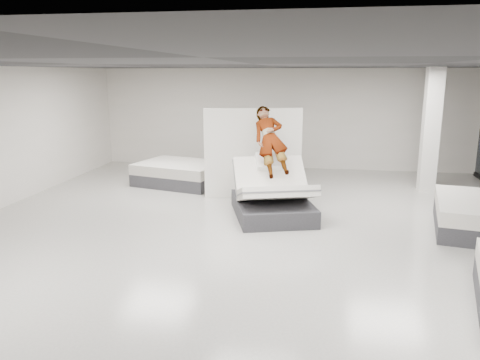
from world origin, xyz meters
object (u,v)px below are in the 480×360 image
Objects in this scene: hero_bed at (273,198)px; flat_bed_left_far at (180,173)px; person at (270,154)px; remote at (283,167)px; column at (431,130)px; divider_panel at (253,153)px.

hero_bed is 0.95× the size of flat_bed_left_far.
remote is at bearing -57.85° from person.
hero_bed is at bearing -90.00° from person.
column reaches higher than hero_bed.
hero_bed is 1.37× the size of person.
remote is 4.63m from column.
remote is 4.07m from flat_bed_left_far.
divider_panel is at bearing -163.14° from column.
divider_panel is at bearing 112.12° from hero_bed.
column reaches higher than divider_panel.
flat_bed_left_far is at bearing 123.48° from remote.
column reaches higher than person.
person reaches higher than flat_bed_left_far.
remote is 0.04× the size of column.
flat_bed_left_far is 6.77m from column.
column is at bearing 22.39° from remote.
column reaches higher than flat_bed_left_far.
column is at bearing 17.40° from person.
remote reaches higher than flat_bed_left_far.
person is at bearing -39.37° from flat_bed_left_far.
person is at bearing -145.60° from column.
divider_panel is at bearing -23.59° from flat_bed_left_far.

